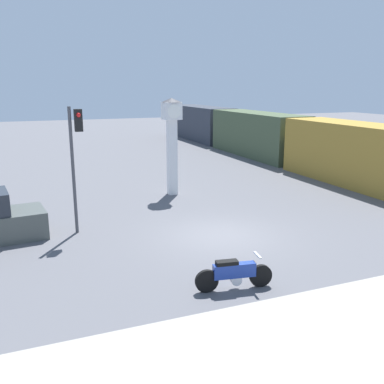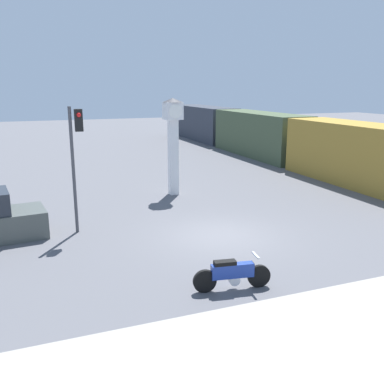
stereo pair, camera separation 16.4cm
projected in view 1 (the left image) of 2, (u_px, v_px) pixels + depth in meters
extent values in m
plane|color=#56565B|center=(220.00, 235.00, 15.92)|extent=(120.00, 120.00, 0.00)
cylinder|color=black|center=(261.00, 276.00, 11.79)|extent=(0.65, 0.21, 0.64)
cylinder|color=black|center=(207.00, 281.00, 11.47)|extent=(0.65, 0.21, 0.64)
cube|color=navy|center=(234.00, 270.00, 11.57)|extent=(1.20, 0.42, 0.38)
cube|color=black|center=(227.00, 263.00, 11.47)|extent=(0.63, 0.34, 0.11)
cylinder|color=silver|center=(236.00, 279.00, 11.65)|extent=(0.33, 0.26, 0.30)
cube|color=silver|center=(258.00, 255.00, 11.62)|extent=(0.14, 0.47, 0.04)
cube|color=white|center=(172.00, 158.00, 21.56)|extent=(0.44, 0.44, 3.81)
cube|color=white|center=(172.00, 111.00, 21.00)|extent=(0.84, 0.84, 0.84)
cylinder|color=white|center=(174.00, 111.00, 20.61)|extent=(0.67, 0.02, 0.67)
cone|color=#333338|center=(171.00, 100.00, 20.87)|extent=(1.01, 1.01, 0.20)
cube|color=olive|center=(361.00, 155.00, 23.77)|extent=(2.80, 10.76, 3.40)
cube|color=#425138|center=(257.00, 134.00, 34.01)|extent=(2.80, 10.76, 3.40)
cube|color=#333842|center=(201.00, 123.00, 44.26)|extent=(2.80, 10.76, 3.40)
cylinder|color=#47474C|center=(73.00, 172.00, 15.70)|extent=(0.12, 0.12, 4.71)
cube|color=black|center=(78.00, 120.00, 15.37)|extent=(0.28, 0.24, 0.80)
sphere|color=red|center=(79.00, 115.00, 15.18)|extent=(0.16, 0.16, 0.16)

